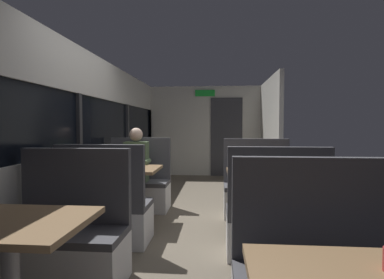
# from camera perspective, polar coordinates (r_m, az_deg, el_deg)

# --- Properties ---
(ground_plane) EXTENTS (3.30, 9.20, 0.02)m
(ground_plane) POSITION_cam_1_polar(r_m,az_deg,el_deg) (4.02, -0.17, -16.35)
(ground_plane) COLOR #665B4C
(carriage_window_panel_left) EXTENTS (0.09, 8.48, 2.30)m
(carriage_window_panel_left) POSITION_cam_1_polar(r_m,az_deg,el_deg) (4.19, -20.37, -0.12)
(carriage_window_panel_left) COLOR beige
(carriage_window_panel_left) RESTS_ON ground_plane
(carriage_end_bulkhead) EXTENTS (2.90, 0.11, 2.30)m
(carriage_end_bulkhead) POSITION_cam_1_polar(r_m,az_deg,el_deg) (7.99, 2.84, 1.48)
(carriage_end_bulkhead) COLOR beige
(carriage_end_bulkhead) RESTS_ON ground_plane
(carriage_aisle_panel_right) EXTENTS (0.08, 2.40, 2.30)m
(carriage_aisle_panel_right) POSITION_cam_1_polar(r_m,az_deg,el_deg) (6.88, 14.16, 1.32)
(carriage_aisle_panel_right) COLOR beige
(carriage_aisle_panel_right) RESTS_ON ground_plane
(dining_table_near_window) EXTENTS (0.90, 0.70, 0.74)m
(dining_table_near_window) POSITION_cam_1_polar(r_m,az_deg,el_deg) (2.19, -30.60, -15.20)
(dining_table_near_window) COLOR #9E9EA3
(dining_table_near_window) RESTS_ON ground_plane
(bench_near_window_facing_entry) EXTENTS (0.95, 0.50, 1.10)m
(bench_near_window_facing_entry) POSITION_cam_1_polar(r_m,az_deg,el_deg) (2.86, -21.92, -17.37)
(bench_near_window_facing_entry) COLOR silver
(bench_near_window_facing_entry) RESTS_ON ground_plane
(dining_table_mid_window) EXTENTS (0.90, 0.70, 0.74)m
(dining_table_mid_window) POSITION_cam_1_polar(r_m,az_deg,el_deg) (4.19, -12.34, -6.47)
(dining_table_mid_window) COLOR #9E9EA3
(dining_table_mid_window) RESTS_ON ground_plane
(bench_mid_window_facing_end) EXTENTS (0.95, 0.50, 1.10)m
(bench_mid_window_facing_end) POSITION_cam_1_polar(r_m,az_deg,el_deg) (3.61, -15.64, -13.05)
(bench_mid_window_facing_end) COLOR silver
(bench_mid_window_facing_end) RESTS_ON ground_plane
(bench_mid_window_facing_entry) EXTENTS (0.95, 0.50, 1.10)m
(bench_mid_window_facing_entry) POSITION_cam_1_polar(r_m,az_deg,el_deg) (4.91, -9.87, -8.80)
(bench_mid_window_facing_entry) COLOR silver
(bench_mid_window_facing_entry) RESTS_ON ground_plane
(dining_table_rear_aisle) EXTENTS (0.90, 0.70, 0.74)m
(dining_table_rear_aisle) POSITION_cam_1_polar(r_m,az_deg,el_deg) (3.85, 13.28, -7.27)
(dining_table_rear_aisle) COLOR #9E9EA3
(dining_table_rear_aisle) RESTS_ON ground_plane
(bench_rear_aisle_facing_end) EXTENTS (0.95, 0.50, 1.10)m
(bench_rear_aisle_facing_end) POSITION_cam_1_polar(r_m,az_deg,el_deg) (3.25, 15.10, -14.79)
(bench_rear_aisle_facing_end) COLOR silver
(bench_rear_aisle_facing_end) RESTS_ON ground_plane
(bench_rear_aisle_facing_entry) EXTENTS (0.95, 0.50, 1.10)m
(bench_rear_aisle_facing_entry) POSITION_cam_1_polar(r_m,az_deg,el_deg) (4.59, 11.93, -9.61)
(bench_rear_aisle_facing_entry) COLOR silver
(bench_rear_aisle_facing_entry) RESTS_ON ground_plane
(seated_passenger) EXTENTS (0.47, 0.55, 1.26)m
(seated_passenger) POSITION_cam_1_polar(r_m,az_deg,el_deg) (4.80, -10.11, -6.52)
(seated_passenger) COLOR #26262D
(seated_passenger) RESTS_ON ground_plane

